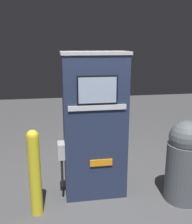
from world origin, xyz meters
TOP-DOWN VIEW (x-y plane):
  - ground_plane at (0.00, 0.00)m, footprint 14.00×14.00m
  - gas_pump at (-0.00, 0.21)m, footprint 0.93×0.46m
  - safety_bollard at (-0.79, -0.15)m, footprint 0.15×0.15m
  - trash_bin at (1.15, -0.14)m, footprint 0.49×0.49m

SIDE VIEW (x-z plane):
  - ground_plane at x=0.00m, z-range 0.00..0.00m
  - trash_bin at x=1.15m, z-range 0.01..1.12m
  - safety_bollard at x=-0.79m, z-range 0.03..1.12m
  - gas_pump at x=0.00m, z-range 0.00..1.97m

